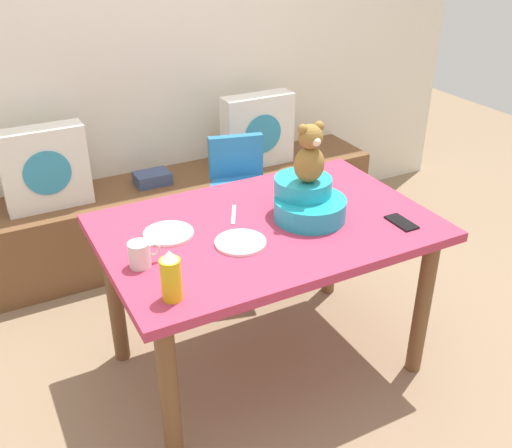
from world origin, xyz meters
name	(u,v)px	position (x,y,z in m)	size (l,w,h in m)	color
ground_plane	(266,362)	(0.00, 0.00, 0.00)	(8.00, 8.00, 0.00)	#8C7256
back_wall	(143,25)	(0.00, 1.46, 1.30)	(4.40, 0.10, 2.60)	silver
window_bench	(173,215)	(0.00, 1.19, 0.23)	(2.60, 0.44, 0.46)	brown
pillow_floral_left	(45,168)	(-0.69, 1.17, 0.68)	(0.44, 0.15, 0.44)	white
pillow_floral_right	(258,131)	(0.57, 1.17, 0.68)	(0.44, 0.15, 0.44)	white
book_stack	(152,178)	(-0.11, 1.19, 0.50)	(0.20, 0.14, 0.07)	#3A4A71
dining_table	(267,245)	(0.00, 0.00, 0.64)	(1.35, 0.88, 0.74)	#B73351
highchair	(241,190)	(0.25, 0.75, 0.52)	(0.40, 0.50, 0.79)	#2672B2
infant_seat_teal	(307,201)	(0.18, -0.02, 0.81)	(0.30, 0.33, 0.16)	#1EA2B8
teddy_bear	(310,155)	(0.18, -0.02, 1.02)	(0.13, 0.12, 0.25)	olive
ketchup_bottle	(171,276)	(-0.53, -0.31, 0.83)	(0.07, 0.07, 0.18)	gold
coffee_mug	(140,254)	(-0.56, -0.07, 0.79)	(0.12, 0.08, 0.09)	silver
dinner_plate_near	(240,242)	(-0.17, -0.09, 0.75)	(0.20, 0.20, 0.01)	white
dinner_plate_far	(168,233)	(-0.39, 0.10, 0.75)	(0.20, 0.20, 0.01)	white
cell_phone	(401,222)	(0.49, -0.25, 0.74)	(0.07, 0.14, 0.01)	black
table_fork	(234,215)	(-0.09, 0.13, 0.74)	(0.02, 0.17, 0.01)	silver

